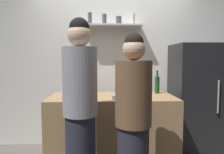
{
  "coord_description": "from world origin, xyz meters",
  "views": [
    {
      "loc": [
        -0.15,
        -2.35,
        1.39
      ],
      "look_at": [
        -0.03,
        0.47,
        1.16
      ],
      "focal_mm": 35.16,
      "sensor_mm": 36.0,
      "label": 1
    }
  ],
  "objects": [
    {
      "name": "counter",
      "position": [
        -0.03,
        0.47,
        0.46
      ],
      "size": [
        1.62,
        0.76,
        0.91
      ],
      "primitive_type": "cube",
      "color": "#9E7A51",
      "rests_on": "ground"
    },
    {
      "name": "baking_pan",
      "position": [
        0.13,
        0.3,
        0.94
      ],
      "size": [
        0.34,
        0.24,
        0.05
      ],
      "primitive_type": "cube",
      "color": "gray",
      "rests_on": "counter"
    },
    {
      "name": "wine_bottle_green_glass",
      "position": [
        0.62,
        0.69,
        1.04
      ],
      "size": [
        0.07,
        0.07,
        0.32
      ],
      "color": "#19471E",
      "rests_on": "counter"
    },
    {
      "name": "person_brown_jacket",
      "position": [
        0.13,
        -0.35,
        0.8
      ],
      "size": [
        0.34,
        0.34,
        1.63
      ],
      "rotation": [
        0.0,
        0.0,
        5.28
      ],
      "color": "#262633",
      "rests_on": "ground"
    },
    {
      "name": "refrigerator",
      "position": [
        1.23,
        0.85,
        0.81
      ],
      "size": [
        0.64,
        0.69,
        1.61
      ],
      "color": "black",
      "rests_on": "ground"
    },
    {
      "name": "wine_bottle_dark_glass",
      "position": [
        0.14,
        0.6,
        1.03
      ],
      "size": [
        0.07,
        0.07,
        0.31
      ],
      "color": "black",
      "rests_on": "counter"
    },
    {
      "name": "person_grey_hoodie",
      "position": [
        -0.37,
        -0.22,
        0.89
      ],
      "size": [
        0.34,
        0.34,
        1.79
      ],
      "rotation": [
        0.0,
        0.0,
        4.27
      ],
      "color": "#262633",
      "rests_on": "ground"
    },
    {
      "name": "utensil_holder",
      "position": [
        -0.7,
        0.75,
        0.97
      ],
      "size": [
        0.1,
        0.1,
        0.22
      ],
      "color": "#B2B2B7",
      "rests_on": "counter"
    },
    {
      "name": "back_wall_assembly",
      "position": [
        -0.0,
        1.25,
        1.3
      ],
      "size": [
        4.8,
        0.32,
        2.6
      ],
      "color": "white",
      "rests_on": "ground"
    },
    {
      "name": "water_bottle_plastic",
      "position": [
        -0.54,
        0.55,
        1.02
      ],
      "size": [
        0.09,
        0.09,
        0.25
      ],
      "color": "silver",
      "rests_on": "counter"
    }
  ]
}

